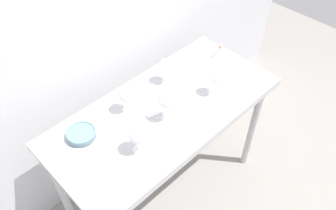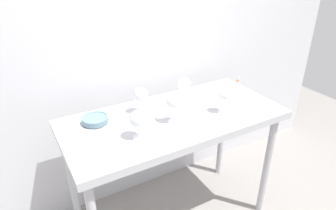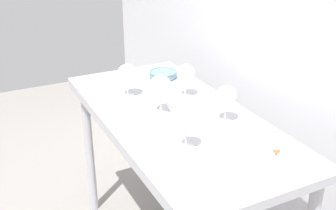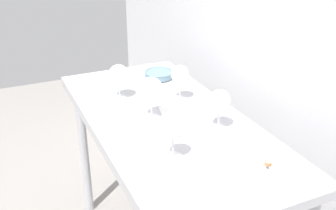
# 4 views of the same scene
# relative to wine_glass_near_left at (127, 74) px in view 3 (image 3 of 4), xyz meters

# --- Properties ---
(back_wall) EXTENTS (3.80, 0.04, 2.60)m
(back_wall) POSITION_rel_wine_glass_near_left_xyz_m (0.30, 0.61, 0.28)
(back_wall) COLOR silver
(back_wall) RESTS_ON ground_plane
(steel_counter) EXTENTS (1.40, 0.65, 0.90)m
(steel_counter) POSITION_rel_wine_glass_near_left_xyz_m (0.30, 0.12, -0.22)
(steel_counter) COLOR #B4B4B9
(steel_counter) RESTS_ON ground_plane
(wine_glass_near_left) EXTENTS (0.10, 0.10, 0.17)m
(wine_glass_near_left) POSITION_rel_wine_glass_near_left_xyz_m (0.00, 0.00, 0.00)
(wine_glass_near_left) COLOR white
(wine_glass_near_left) RESTS_ON steel_counter
(wine_glass_far_right) EXTENTS (0.09, 0.09, 0.17)m
(wine_glass_far_right) POSITION_rel_wine_glass_near_left_xyz_m (0.47, 0.28, 0.00)
(wine_glass_far_right) COLOR white
(wine_glass_far_right) RESTS_ON steel_counter
(wine_glass_near_right) EXTENTS (0.08, 0.08, 0.17)m
(wine_glass_near_right) POSITION_rel_wine_glass_near_left_xyz_m (0.60, 0.01, 0.00)
(wine_glass_near_right) COLOR white
(wine_glass_near_right) RESTS_ON steel_counter
(wine_glass_far_left) EXTENTS (0.09, 0.09, 0.17)m
(wine_glass_far_left) POSITION_rel_wine_glass_near_left_xyz_m (0.14, 0.26, 0.01)
(wine_glass_far_left) COLOR white
(wine_glass_far_left) RESTS_ON steel_counter
(wine_glass_near_center) EXTENTS (0.10, 0.10, 0.19)m
(wine_glass_near_center) POSITION_rel_wine_glass_near_left_xyz_m (0.26, 0.06, 0.02)
(wine_glass_near_center) COLOR white
(wine_glass_near_center) RESTS_ON steel_counter
(tasting_sheet_upper) EXTENTS (0.21, 0.27, 0.00)m
(tasting_sheet_upper) POSITION_rel_wine_glass_near_left_xyz_m (0.29, 0.23, -0.12)
(tasting_sheet_upper) COLOR white
(tasting_sheet_upper) RESTS_ON steel_counter
(tasting_bowl) EXTENTS (0.16, 0.16, 0.04)m
(tasting_bowl) POSITION_rel_wine_glass_near_left_xyz_m (-0.16, 0.28, -0.09)
(tasting_bowl) COLOR #DBCC66
(tasting_bowl) RESTS_ON steel_counter
(decanter_funnel) EXTENTS (0.10, 0.10, 0.13)m
(decanter_funnel) POSITION_rel_wine_glass_near_left_xyz_m (0.89, 0.21, -0.07)
(decanter_funnel) COLOR silver
(decanter_funnel) RESTS_ON steel_counter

